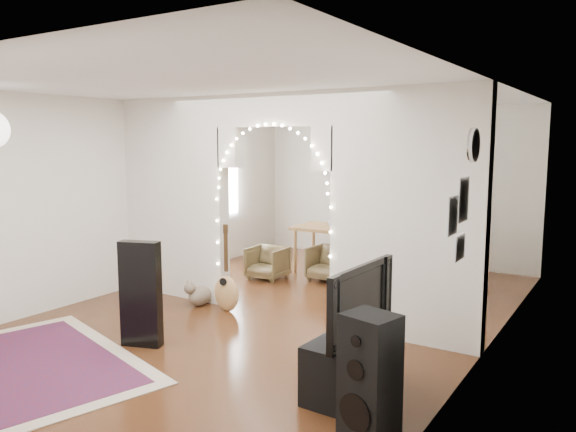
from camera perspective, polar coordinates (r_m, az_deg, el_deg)
The scene contains 23 objects.
floor at distance 7.10m, azimuth -1.21°, elevation -9.86°, with size 7.50×7.50×0.00m, color black.
ceiling at distance 6.79m, azimuth -1.27°, elevation 12.42°, with size 5.00×7.50×0.02m, color white.
wall_back at distance 10.14m, azimuth 10.56°, elevation 3.10°, with size 5.00×0.02×2.70m, color silver.
wall_left at distance 8.45m, azimuth -15.54°, elevation 2.05°, with size 0.02×7.50×2.70m, color silver.
wall_right at distance 5.83m, azimuth 19.72°, elevation -0.56°, with size 0.02×7.50×2.70m, color silver.
divider_wall at distance 6.80m, azimuth -1.24°, elevation 1.65°, with size 5.00×0.20×2.70m.
fairy_lights at distance 6.68m, azimuth -1.86°, elevation 2.62°, with size 1.64×0.04×1.60m, color #FFEABF, non-canonical shape.
window at distance 9.71m, azimuth -7.56°, elevation 3.85°, with size 0.04×1.20×1.40m, color white.
wall_clock at distance 5.19m, azimuth 18.41°, elevation 6.85°, with size 0.31×0.31×0.03m, color white.
picture_frames at distance 4.85m, azimuth 16.96°, elevation -0.25°, with size 0.02×0.50×0.70m, color white, non-canonical shape.
ceiling_fan at distance 8.51m, azimuth 6.30°, elevation 9.40°, with size 1.10×1.10×0.30m, color gold, non-canonical shape.
area_rug at distance 6.04m, azimuth -25.58°, elevation -13.76°, with size 2.56×1.91×0.02m, color maroon.
guitar_case at distance 6.08m, azimuth -14.73°, elevation -7.67°, with size 0.42×0.14×1.11m, color black.
acoustic_guitar at distance 7.12m, azimuth -6.29°, elevation -6.42°, with size 0.39×0.20×0.94m.
tabby_cat at distance 7.46m, azimuth -9.07°, elevation -7.91°, with size 0.31×0.55×0.36m.
floor_speaker at distance 4.19m, azimuth 8.28°, elevation -15.97°, with size 0.43×0.39×0.93m.
media_console at distance 5.00m, azimuth 6.24°, elevation -14.59°, with size 0.40×1.00×0.50m, color black.
tv at distance 4.81m, azimuth 6.34°, elevation -8.42°, with size 1.07×0.14×0.62m, color black.
bookcase at distance 8.38m, azimuth 11.84°, elevation -1.75°, with size 1.54×0.39×1.58m, color tan.
dining_table at distance 9.10m, azimuth 4.58°, elevation -1.55°, with size 1.23×0.84×0.76m.
flower_vase at distance 9.07m, azimuth 4.59°, elevation -0.50°, with size 0.18×0.18×0.19m, color silver.
dining_chair_left at distance 8.75m, azimuth -2.11°, elevation -4.76°, with size 0.54×0.56×0.51m, color brown.
dining_chair_right at distance 8.67m, azimuth 4.19°, elevation -4.82°, with size 0.56×0.58×0.53m, color brown.
Camera 1 is at (3.74, -5.64, 2.14)m, focal length 35.00 mm.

